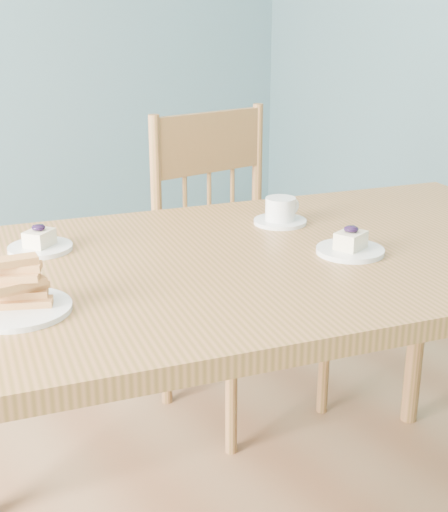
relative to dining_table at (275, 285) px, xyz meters
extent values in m
cube|color=#9A643A|center=(0.00, 0.00, 0.06)|extent=(1.67, 1.21, 0.04)
cylinder|color=#9A643A|center=(0.76, 0.18, -0.34)|extent=(0.06, 0.06, 0.76)
cube|color=#9A643A|center=(0.35, 0.57, -0.25)|extent=(0.47, 0.45, 0.04)
cylinder|color=#9A643A|center=(0.16, 0.38, -0.50)|extent=(0.04, 0.04, 0.45)
cylinder|color=#9A643A|center=(0.55, 0.39, -0.50)|extent=(0.04, 0.04, 0.45)
cylinder|color=#9A643A|center=(0.15, 0.75, -0.50)|extent=(0.04, 0.04, 0.45)
cylinder|color=#9A643A|center=(0.54, 0.76, -0.50)|extent=(0.04, 0.04, 0.45)
cylinder|color=#9A643A|center=(0.14, 0.76, 0.03)|extent=(0.04, 0.04, 0.51)
cylinder|color=#9A643A|center=(0.55, 0.77, 0.03)|extent=(0.04, 0.04, 0.51)
cube|color=#9A643A|center=(0.34, 0.77, 0.17)|extent=(0.39, 0.04, 0.20)
cylinder|color=#9A643A|center=(0.25, 0.77, -0.08)|extent=(0.02, 0.02, 0.31)
cylinder|color=#9A643A|center=(0.34, 0.77, -0.08)|extent=(0.02, 0.02, 0.31)
cylinder|color=#9A643A|center=(0.44, 0.77, -0.08)|extent=(0.02, 0.02, 0.31)
cylinder|color=silver|center=(0.13, -0.10, 0.09)|extent=(0.15, 0.15, 0.01)
cube|color=beige|center=(0.13, -0.10, 0.11)|extent=(0.08, 0.07, 0.04)
ellipsoid|color=black|center=(0.13, -0.10, 0.14)|extent=(0.03, 0.03, 0.01)
sphere|color=black|center=(0.14, -0.10, 0.14)|extent=(0.01, 0.01, 0.01)
sphere|color=black|center=(0.12, -0.10, 0.14)|extent=(0.01, 0.01, 0.01)
sphere|color=black|center=(0.13, -0.11, 0.14)|extent=(0.01, 0.01, 0.01)
cylinder|color=silver|center=(-0.42, 0.32, 0.09)|extent=(0.14, 0.14, 0.01)
cube|color=beige|center=(-0.42, 0.32, 0.11)|extent=(0.08, 0.08, 0.04)
ellipsoid|color=black|center=(-0.42, 0.32, 0.13)|extent=(0.03, 0.03, 0.01)
sphere|color=black|center=(-0.42, 0.32, 0.13)|extent=(0.01, 0.01, 0.01)
sphere|color=black|center=(-0.43, 0.32, 0.13)|extent=(0.01, 0.01, 0.01)
sphere|color=black|center=(-0.42, 0.31, 0.13)|extent=(0.01, 0.01, 0.01)
cylinder|color=silver|center=(0.15, 0.17, 0.08)|extent=(0.13, 0.13, 0.01)
cylinder|color=silver|center=(0.15, 0.17, 0.12)|extent=(0.08, 0.08, 0.06)
cylinder|color=olive|center=(0.15, 0.17, 0.14)|extent=(0.06, 0.06, 0.00)
torus|color=silver|center=(0.19, 0.16, 0.12)|extent=(0.04, 0.01, 0.04)
cylinder|color=silver|center=(-0.59, 0.01, 0.09)|extent=(0.19, 0.19, 0.01)
camera|label=1|loc=(-0.97, -1.16, 0.60)|focal=50.00mm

